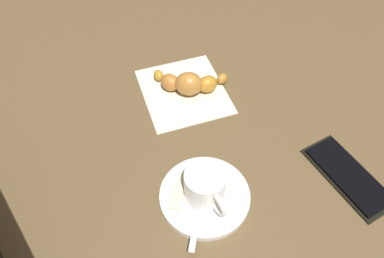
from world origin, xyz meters
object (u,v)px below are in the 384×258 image
sugar_packet (179,191)px  croissant (189,83)px  espresso_cup (204,186)px  teaspoon (200,199)px  napkin (184,91)px  cell_phone (348,175)px  saucer (202,197)px

sugar_packet → croissant: bearing=-170.7°
espresso_cup → teaspoon: 0.03m
napkin → cell_phone: (0.26, 0.21, 0.00)m
croissant → espresso_cup: bearing=-8.7°
napkin → cell_phone: 0.33m
sugar_packet → cell_phone: sugar_packet is taller
teaspoon → cell_phone: 0.25m
sugar_packet → cell_phone: size_ratio=0.38×
saucer → teaspoon: size_ratio=1.17×
saucer → napkin: saucer is taller
napkin → croissant: croissant is taller
saucer → cell_phone: size_ratio=0.84×
teaspoon → napkin: teaspoon is taller
teaspoon → sugar_packet: teaspoon is taller
espresso_cup → napkin: (-0.24, 0.03, -0.04)m
sugar_packet → espresso_cup: bearing=96.6°
napkin → cell_phone: cell_phone is taller
sugar_packet → croissant: (-0.22, 0.07, 0.01)m
cell_phone → espresso_cup: bearing=-95.2°
espresso_cup → croissant: size_ratio=0.60×
saucer → sugar_packet: 0.04m
teaspoon → cell_phone: (0.02, 0.25, -0.01)m
teaspoon → croissant: 0.24m
napkin → sugar_packet: bearing=-15.6°
sugar_packet → napkin: (-0.22, 0.06, -0.01)m
teaspoon → napkin: (-0.24, 0.03, -0.01)m
croissant → cell_phone: size_ratio=0.88×
sugar_packet → cell_phone: (0.04, 0.27, -0.01)m
sugar_packet → napkin: bearing=-168.0°
teaspoon → napkin: size_ratio=0.69×
teaspoon → napkin: 0.24m
espresso_cup → napkin: bearing=173.8°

